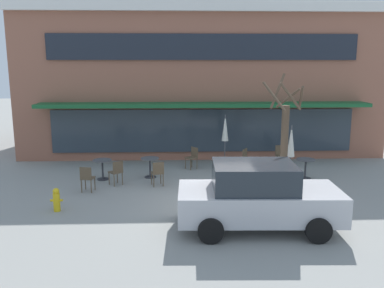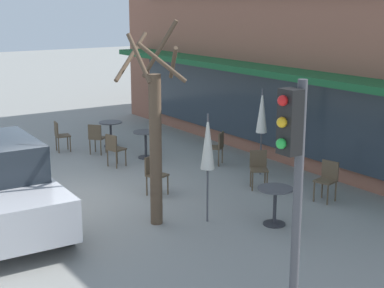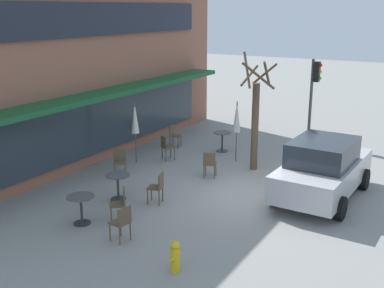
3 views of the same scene
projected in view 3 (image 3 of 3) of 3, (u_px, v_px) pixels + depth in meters
name	position (u px, v px, depth m)	size (l,w,h in m)	color
ground_plane	(250.00, 195.00, 14.23)	(80.00, 80.00, 0.00)	gray
building_facade	(9.00, 60.00, 18.11)	(16.68, 9.10, 6.92)	#935B47
cafe_table_near_wall	(81.00, 205.00, 12.23)	(0.70, 0.70, 0.76)	#333338
cafe_table_streetside	(222.00, 138.00, 18.49)	(0.70, 0.70, 0.76)	#333338
cafe_table_by_tree	(118.00, 183.00, 13.80)	(0.70, 0.70, 0.76)	#333338
patio_umbrella_green_folded	(135.00, 118.00, 16.82)	(0.28, 0.28, 2.20)	#4C4C51
patio_umbrella_cream_folded	(237.00, 117.00, 16.97)	(0.28, 0.28, 2.20)	#4C4C51
cafe_chair_0	(120.00, 160.00, 15.80)	(0.56, 0.56, 0.89)	brown
cafe_chair_1	(174.00, 134.00, 19.04)	(0.48, 0.48, 0.89)	brown
cafe_chair_2	(210.00, 163.00, 15.55)	(0.51, 0.51, 0.89)	brown
cafe_chair_3	(120.00, 202.00, 12.38)	(0.56, 0.56, 0.89)	brown
cafe_chair_4	(158.00, 186.00, 13.53)	(0.50, 0.50, 0.89)	brown
cafe_chair_5	(166.00, 146.00, 17.43)	(0.55, 0.55, 0.89)	brown
cafe_chair_6	(122.00, 221.00, 11.28)	(0.46, 0.46, 0.89)	brown
parked_sedan	(323.00, 169.00, 13.86)	(4.26, 2.13, 1.76)	#B7B7BC
street_tree	(255.00, 118.00, 16.08)	(1.33, 1.27, 3.98)	brown
traffic_light_pole	(314.00, 87.00, 19.36)	(0.26, 0.44, 3.40)	#47474C
fire_hydrant	(175.00, 256.00, 10.03)	(0.36, 0.20, 0.71)	gold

